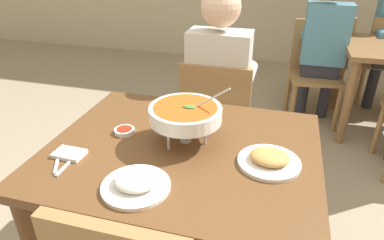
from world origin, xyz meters
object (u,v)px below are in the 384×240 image
object	(u,v)px
chair_bg_left	(315,65)
chair_bg_window	(330,54)
dining_table_main	(183,170)
appetizer_plate	(269,159)
sauce_dish	(124,131)
diner_main	(219,83)
rice_plate	(136,183)
curry_bowl	(184,114)
patron_bg_left	(324,42)
chair_diner_main	(217,120)

from	to	relation	value
chair_bg_left	chair_bg_window	bearing A→B (deg)	68.85
dining_table_main	appetizer_plate	xyz separation A→B (m)	(0.35, -0.03, 0.14)
appetizer_plate	chair_bg_window	bearing A→B (deg)	79.63
sauce_dish	dining_table_main	bearing A→B (deg)	-8.56
diner_main	chair_bg_window	xyz separation A→B (m)	(0.81, 1.67, -0.24)
rice_plate	sauce_dish	size ratio (longest dim) A/B	2.67
curry_bowl	appetizer_plate	size ratio (longest dim) A/B	1.39
appetizer_plate	chair_bg_left	distance (m)	2.08
curry_bowl	chair_bg_left	world-z (taller)	curry_bowl
chair_bg_left	diner_main	bearing A→B (deg)	-117.31
appetizer_plate	diner_main	bearing A→B (deg)	113.87
dining_table_main	patron_bg_left	world-z (taller)	patron_bg_left
chair_diner_main	sauce_dish	xyz separation A→B (m)	(-0.28, -0.70, 0.26)
sauce_dish	curry_bowl	bearing A→B (deg)	1.46
chair_diner_main	curry_bowl	distance (m)	0.79
appetizer_plate	patron_bg_left	xyz separation A→B (m)	(0.33, 1.99, -0.03)
sauce_dish	chair_bg_left	size ratio (longest dim) A/B	0.10
curry_bowl	sauce_dish	world-z (taller)	curry_bowl
diner_main	sauce_dish	world-z (taller)	diner_main
chair_diner_main	chair_bg_window	world-z (taller)	same
curry_bowl	appetizer_plate	bearing A→B (deg)	-11.91
curry_bowl	appetizer_plate	world-z (taller)	curry_bowl
rice_plate	chair_bg_left	xyz separation A→B (m)	(0.72, 2.31, -0.27)
chair_diner_main	appetizer_plate	size ratio (longest dim) A/B	3.75
chair_diner_main	curry_bowl	world-z (taller)	curry_bowl
chair_bg_left	rice_plate	bearing A→B (deg)	-107.27
dining_table_main	chair_diner_main	distance (m)	0.75
appetizer_plate	chair_bg_left	xyz separation A→B (m)	(0.29, 2.04, -0.27)
chair_diner_main	appetizer_plate	xyz separation A→B (m)	(0.35, -0.77, 0.27)
dining_table_main	rice_plate	xyz separation A→B (m)	(-0.08, -0.30, 0.14)
chair_diner_main	rice_plate	xyz separation A→B (m)	(-0.08, -1.04, 0.27)
chair_bg_left	patron_bg_left	size ratio (longest dim) A/B	0.69
appetizer_plate	sauce_dish	distance (m)	0.64
dining_table_main	rice_plate	bearing A→B (deg)	-104.61
dining_table_main	rice_plate	size ratio (longest dim) A/B	4.62
rice_plate	appetizer_plate	xyz separation A→B (m)	(0.43, 0.27, 0.00)
chair_diner_main	appetizer_plate	distance (m)	0.89
chair_diner_main	sauce_dish	distance (m)	0.80
appetizer_plate	chair_bg_left	bearing A→B (deg)	81.98
chair_diner_main	diner_main	xyz separation A→B (m)	(0.00, 0.03, 0.24)
curry_bowl	chair_diner_main	bearing A→B (deg)	89.62
rice_plate	diner_main	bearing A→B (deg)	85.88
diner_main	chair_bg_window	distance (m)	1.86
sauce_dish	patron_bg_left	size ratio (longest dim) A/B	0.07
diner_main	patron_bg_left	world-z (taller)	same
curry_bowl	patron_bg_left	distance (m)	2.03
chair_diner_main	chair_bg_window	bearing A→B (deg)	64.62
diner_main	rice_plate	world-z (taller)	diner_main
dining_table_main	sauce_dish	distance (m)	0.31
sauce_dish	patron_bg_left	bearing A→B (deg)	63.36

